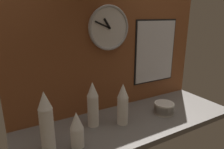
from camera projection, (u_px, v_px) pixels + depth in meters
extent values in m
cube|color=slate|center=(131.00, 122.00, 1.46)|extent=(1.60, 0.56, 0.04)
cube|color=brown|center=(113.00, 43.00, 1.52)|extent=(1.60, 0.03, 1.05)
cone|color=white|center=(93.00, 118.00, 1.37)|extent=(0.08, 0.08, 0.10)
cone|color=white|center=(93.00, 116.00, 1.36)|extent=(0.08, 0.08, 0.10)
cone|color=white|center=(93.00, 113.00, 1.36)|extent=(0.08, 0.08, 0.10)
cone|color=white|center=(93.00, 111.00, 1.35)|extent=(0.08, 0.08, 0.10)
cone|color=white|center=(93.00, 108.00, 1.34)|extent=(0.08, 0.08, 0.10)
cone|color=white|center=(93.00, 105.00, 1.34)|extent=(0.08, 0.08, 0.10)
cone|color=white|center=(93.00, 103.00, 1.33)|extent=(0.08, 0.08, 0.10)
cone|color=white|center=(93.00, 100.00, 1.33)|extent=(0.08, 0.08, 0.10)
cone|color=white|center=(93.00, 97.00, 1.32)|extent=(0.08, 0.08, 0.10)
cone|color=white|center=(93.00, 95.00, 1.32)|extent=(0.08, 0.08, 0.10)
cone|color=white|center=(93.00, 92.00, 1.31)|extent=(0.08, 0.08, 0.10)
cone|color=white|center=(92.00, 89.00, 1.31)|extent=(0.08, 0.08, 0.10)
cone|color=white|center=(49.00, 142.00, 1.11)|extent=(0.08, 0.08, 0.10)
cone|color=white|center=(48.00, 139.00, 1.11)|extent=(0.08, 0.08, 0.10)
cone|color=white|center=(48.00, 136.00, 1.10)|extent=(0.08, 0.08, 0.10)
cone|color=white|center=(48.00, 133.00, 1.10)|extent=(0.08, 0.08, 0.10)
cone|color=white|center=(47.00, 130.00, 1.09)|extent=(0.08, 0.08, 0.10)
cone|color=white|center=(47.00, 126.00, 1.09)|extent=(0.08, 0.08, 0.10)
cone|color=white|center=(47.00, 123.00, 1.08)|extent=(0.08, 0.08, 0.10)
cone|color=white|center=(46.00, 120.00, 1.07)|extent=(0.08, 0.08, 0.10)
cone|color=white|center=(46.00, 117.00, 1.07)|extent=(0.08, 0.08, 0.10)
cone|color=white|center=(46.00, 114.00, 1.06)|extent=(0.08, 0.08, 0.10)
cone|color=white|center=(45.00, 110.00, 1.06)|extent=(0.08, 0.08, 0.10)
cone|color=white|center=(45.00, 107.00, 1.05)|extent=(0.08, 0.08, 0.10)
cone|color=white|center=(45.00, 104.00, 1.05)|extent=(0.08, 0.08, 0.10)
cone|color=white|center=(44.00, 100.00, 1.04)|extent=(0.08, 0.08, 0.10)
cone|color=white|center=(123.00, 117.00, 1.39)|extent=(0.08, 0.08, 0.10)
cone|color=white|center=(123.00, 114.00, 1.38)|extent=(0.08, 0.08, 0.10)
cone|color=white|center=(123.00, 112.00, 1.38)|extent=(0.08, 0.08, 0.10)
cone|color=white|center=(123.00, 109.00, 1.37)|extent=(0.08, 0.08, 0.10)
cone|color=white|center=(123.00, 106.00, 1.37)|extent=(0.08, 0.08, 0.10)
cone|color=white|center=(123.00, 104.00, 1.36)|extent=(0.08, 0.08, 0.10)
cone|color=white|center=(123.00, 101.00, 1.36)|extent=(0.08, 0.08, 0.10)
cone|color=white|center=(123.00, 99.00, 1.35)|extent=(0.08, 0.08, 0.10)
cone|color=white|center=(123.00, 96.00, 1.35)|extent=(0.08, 0.08, 0.10)
cone|color=white|center=(123.00, 93.00, 1.34)|extent=(0.08, 0.08, 0.10)
cone|color=white|center=(123.00, 91.00, 1.34)|extent=(0.08, 0.08, 0.10)
cone|color=white|center=(77.00, 138.00, 1.14)|extent=(0.08, 0.08, 0.10)
cone|color=white|center=(77.00, 135.00, 1.14)|extent=(0.08, 0.08, 0.10)
cone|color=white|center=(77.00, 132.00, 1.13)|extent=(0.08, 0.08, 0.10)
cone|color=white|center=(77.00, 129.00, 1.13)|extent=(0.08, 0.08, 0.10)
cone|color=white|center=(77.00, 126.00, 1.12)|extent=(0.08, 0.08, 0.10)
cone|color=white|center=(77.00, 123.00, 1.12)|extent=(0.08, 0.08, 0.10)
cone|color=white|center=(76.00, 120.00, 1.11)|extent=(0.08, 0.08, 0.10)
cylinder|color=beige|center=(164.00, 111.00, 1.54)|extent=(0.15, 0.15, 0.04)
cylinder|color=beige|center=(164.00, 109.00, 1.54)|extent=(0.15, 0.15, 0.04)
cylinder|color=beige|center=(164.00, 107.00, 1.53)|extent=(0.15, 0.15, 0.04)
cylinder|color=beige|center=(164.00, 105.00, 1.53)|extent=(0.15, 0.15, 0.04)
torus|color=white|center=(164.00, 104.00, 1.53)|extent=(0.15, 0.15, 0.01)
cylinder|color=white|center=(109.00, 28.00, 1.45)|extent=(0.32, 0.02, 0.32)
torus|color=#B2B2B7|center=(109.00, 28.00, 1.44)|extent=(0.32, 0.02, 0.32)
cube|color=black|center=(107.00, 23.00, 1.42)|extent=(0.06, 0.01, 0.07)
cube|color=black|center=(103.00, 25.00, 1.40)|extent=(0.12, 0.01, 0.06)
cylinder|color=black|center=(110.00, 28.00, 1.44)|extent=(0.02, 0.01, 0.02)
cube|color=black|center=(155.00, 52.00, 1.73)|extent=(0.43, 0.01, 0.54)
cube|color=white|center=(155.00, 52.00, 1.73)|extent=(0.40, 0.01, 0.52)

